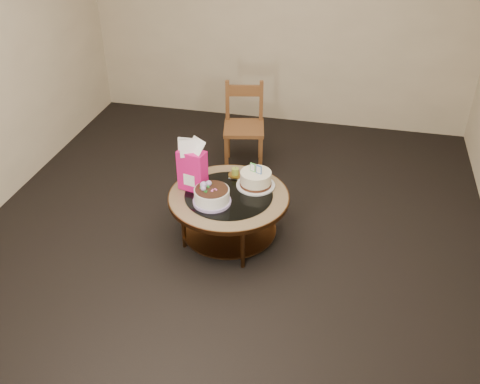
% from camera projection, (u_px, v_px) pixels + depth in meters
% --- Properties ---
extents(ground, '(5.00, 5.00, 0.00)m').
position_uv_depth(ground, '(229.00, 238.00, 4.71)').
color(ground, black).
rests_on(ground, ground).
extents(room_walls, '(4.52, 5.02, 2.61)m').
position_uv_depth(room_walls, '(227.00, 70.00, 3.87)').
color(room_walls, beige).
rests_on(room_walls, ground).
extents(coffee_table, '(1.02, 1.02, 0.46)m').
position_uv_depth(coffee_table, '(229.00, 202.00, 4.51)').
color(coffee_table, brown).
rests_on(coffee_table, ground).
extents(decorated_cake, '(0.31, 0.31, 0.18)m').
position_uv_depth(decorated_cake, '(212.00, 197.00, 4.33)').
color(decorated_cake, '#A98FCB').
rests_on(decorated_cake, coffee_table).
extents(cream_cake, '(0.33, 0.33, 0.21)m').
position_uv_depth(cream_cake, '(256.00, 179.00, 4.54)').
color(cream_cake, silver).
rests_on(cream_cake, coffee_table).
extents(gift_bag, '(0.25, 0.20, 0.46)m').
position_uv_depth(gift_bag, '(192.00, 165.00, 4.42)').
color(gift_bag, '#E01564').
rests_on(gift_bag, coffee_table).
extents(pillar_candle, '(0.12, 0.12, 0.09)m').
position_uv_depth(pillar_candle, '(235.00, 174.00, 4.69)').
color(pillar_candle, '#F0DC62').
rests_on(pillar_candle, coffee_table).
extents(dining_chair, '(0.48, 0.48, 0.89)m').
position_uv_depth(dining_chair, '(244.00, 126.00, 5.56)').
color(dining_chair, brown).
rests_on(dining_chair, ground).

